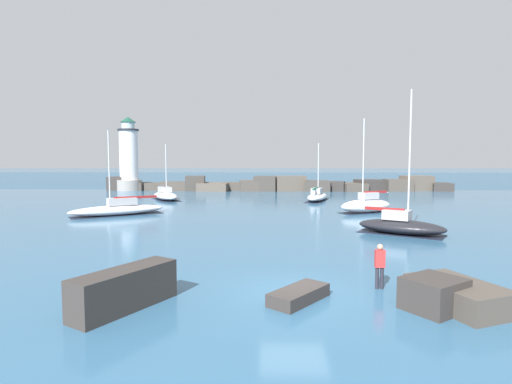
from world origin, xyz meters
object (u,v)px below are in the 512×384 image
(sailboat_moored_3, at_px, (317,196))
(sailboat_moored_4, at_px, (165,195))
(sailboat_moored_2, at_px, (118,209))
(lighthouse, at_px, (129,159))
(sailboat_moored_0, at_px, (366,205))
(sailboat_moored_1, at_px, (401,225))
(person_on_rocks, at_px, (380,264))

(sailboat_moored_3, bearing_deg, sailboat_moored_4, 178.11)
(sailboat_moored_2, height_order, sailboat_moored_3, sailboat_moored_2)
(lighthouse, relative_size, sailboat_moored_2, 1.53)
(sailboat_moored_4, bearing_deg, sailboat_moored_0, -28.95)
(sailboat_moored_1, relative_size, sailboat_moored_3, 1.20)
(sailboat_moored_1, relative_size, sailboat_moored_4, 1.24)
(lighthouse, distance_m, sailboat_moored_2, 33.16)
(sailboat_moored_0, bearing_deg, sailboat_moored_2, -173.66)
(sailboat_moored_0, distance_m, sailboat_moored_1, 11.29)
(sailboat_moored_3, distance_m, sailboat_moored_4, 19.34)
(sailboat_moored_1, height_order, sailboat_moored_4, sailboat_moored_1)
(lighthouse, xyz_separation_m, sailboat_moored_0, (32.97, -28.71, -4.55))
(sailboat_moored_1, bearing_deg, person_on_rocks, -111.39)
(lighthouse, height_order, sailboat_moored_4, lighthouse)
(lighthouse, relative_size, sailboat_moored_1, 1.30)
(lighthouse, height_order, sailboat_moored_3, lighthouse)
(person_on_rocks, bearing_deg, sailboat_moored_2, 131.08)
(sailboat_moored_2, distance_m, person_on_rocks, 27.27)
(sailboat_moored_1, distance_m, sailboat_moored_3, 23.29)
(sailboat_moored_1, distance_m, sailboat_moored_4, 32.48)
(sailboat_moored_0, bearing_deg, sailboat_moored_1, -92.17)
(sailboat_moored_2, relative_size, sailboat_moored_3, 1.02)
(sailboat_moored_2, relative_size, person_on_rocks, 4.69)
(sailboat_moored_2, bearing_deg, lighthouse, 107.73)
(sailboat_moored_3, bearing_deg, sailboat_moored_1, -83.08)
(sailboat_moored_4, distance_m, person_on_rocks, 39.66)
(sailboat_moored_0, relative_size, sailboat_moored_3, 1.12)
(sailboat_moored_0, height_order, sailboat_moored_4, sailboat_moored_0)
(sailboat_moored_0, distance_m, sailboat_moored_2, 23.12)
(sailboat_moored_4, bearing_deg, sailboat_moored_3, -1.89)
(sailboat_moored_3, relative_size, person_on_rocks, 4.60)
(lighthouse, xyz_separation_m, sailboat_moored_2, (9.99, -31.26, -4.74))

